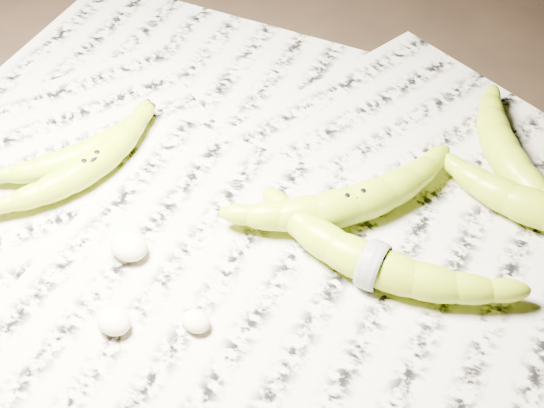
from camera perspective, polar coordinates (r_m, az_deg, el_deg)
The scene contains 11 objects.
ground at distance 0.78m, azimuth 0.63°, elevation -2.49°, with size 3.00×3.00×0.00m, color black.
newspaper_patch at distance 0.79m, azimuth -1.40°, elevation -1.01°, with size 0.90×0.70×0.01m, color #BEB8A3.
banana_left_a at distance 0.84m, azimuth -13.47°, elevation 2.98°, with size 0.19×0.05×0.03m, color #A4C018, non-canonical shape.
banana_left_b at distance 0.85m, azimuth -13.91°, elevation 3.80°, with size 0.17×0.05×0.03m, color #A4C018, non-canonical shape.
banana_center at distance 0.77m, azimuth 6.13°, elevation 0.15°, with size 0.22×0.07×0.04m, color #A4C018, non-canonical shape.
banana_taped at distance 0.73m, azimuth 7.63°, elevation -4.40°, with size 0.24×0.06×0.04m, color #A4C018, non-canonical shape.
banana_upper_b at distance 0.86m, azimuth 17.20°, elevation 3.68°, with size 0.19×0.06×0.04m, color #A4C018, non-canonical shape.
measuring_tape at distance 0.73m, azimuth 7.63°, elevation -4.40°, with size 0.05×0.05×0.00m, color white.
flesh_chunk_a at distance 0.76m, azimuth -10.77°, elevation -2.96°, with size 0.04×0.03×0.02m, color #FFEEC5.
flesh_chunk_b at distance 0.71m, azimuth -11.87°, elevation -8.48°, with size 0.03×0.03×0.02m, color #FFEEC5.
flesh_chunk_c at distance 0.70m, azimuth -5.77°, elevation -8.61°, with size 0.03×0.02×0.02m, color #FFEEC5.
Camera 1 is at (0.25, -0.43, 0.59)m, focal length 50.00 mm.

